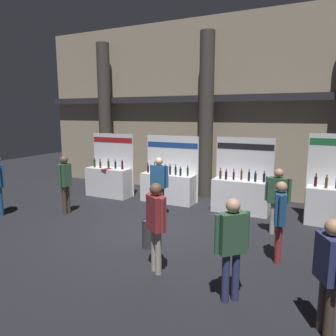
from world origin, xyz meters
The scene contains 14 objects.
ground_plane centered at (0.00, 0.00, 0.00)m, with size 29.27×29.27×0.00m, color black.
hall_colonnade centered at (0.00, 4.34, 3.14)m, with size 14.64×1.03×6.36m.
exhibitor_booth_0 centered at (-3.13, 2.29, 0.60)m, with size 1.72×0.73×2.25m.
exhibitor_booth_1 centered at (-0.85, 2.52, 0.58)m, with size 1.91×0.66×2.23m.
exhibitor_booth_2 centered at (1.64, 2.44, 0.59)m, with size 1.77×0.66×2.26m.
exhibitor_booth_3 centered at (4.18, 2.39, 0.62)m, with size 1.55×0.66×2.44m.
trash_bin centered at (0.40, -1.04, 0.32)m, with size 0.34×0.34×0.63m.
visitor_1 centered at (1.08, -2.00, 1.04)m, with size 0.48×0.42×1.73m.
visitor_2 centered at (3.09, -0.55, 0.99)m, with size 0.27×0.55×1.67m.
visitor_3 centered at (-3.04, 0.01, 1.04)m, with size 0.25×0.49×1.75m.
visitor_4 centered at (2.59, -2.32, 1.02)m, with size 0.45×0.45×1.70m.
visitor_5 centered at (-0.46, 1.09, 1.03)m, with size 0.58×0.23×1.73m.
visitor_7 centered at (3.96, -2.54, 0.99)m, with size 0.42×0.52×1.64m.
visitor_8 centered at (2.85, 1.00, 1.00)m, with size 0.62×0.26×1.67m.
Camera 1 is at (3.75, -7.01, 2.98)m, focal length 34.22 mm.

